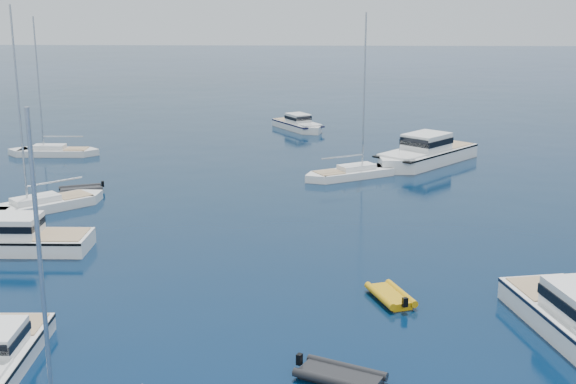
# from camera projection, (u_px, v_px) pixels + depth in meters

# --- Properties ---
(motor_cruiser_centre) EXTENTS (10.31, 3.30, 2.69)m
(motor_cruiser_centre) POSITION_uv_depth(u_px,v_px,m) (11.00, 250.00, 44.83)
(motor_cruiser_centre) COLOR white
(motor_cruiser_centre) RESTS_ON ground
(motor_cruiser_distant) EXTENTS (11.52, 12.34, 3.40)m
(motor_cruiser_distant) POSITION_uv_depth(u_px,v_px,m) (424.00, 163.00, 67.74)
(motor_cruiser_distant) COLOR white
(motor_cruiser_distant) RESTS_ON ground
(motor_cruiser_horizon) EXTENTS (6.69, 8.62, 2.24)m
(motor_cruiser_horizon) POSITION_uv_depth(u_px,v_px,m) (299.00, 130.00, 84.59)
(motor_cruiser_horizon) COLOR silver
(motor_cruiser_horizon) RESTS_ON ground
(sailboat_mid_l) EXTENTS (8.93, 8.64, 14.50)m
(sailboat_mid_l) POSITION_uv_depth(u_px,v_px,m) (42.00, 210.00, 53.14)
(sailboat_mid_l) COLOR white
(sailboat_mid_l) RESTS_ON ground
(sailboat_centre) EXTENTS (9.33, 6.72, 13.73)m
(sailboat_centre) POSITION_uv_depth(u_px,v_px,m) (353.00, 177.00, 62.68)
(sailboat_centre) COLOR white
(sailboat_centre) RESTS_ON ground
(sailboat_far_l) EXTENTS (8.99, 2.47, 13.16)m
(sailboat_far_l) POSITION_uv_depth(u_px,v_px,m) (54.00, 155.00, 71.16)
(sailboat_far_l) COLOR silver
(sailboat_far_l) RESTS_ON ground
(tender_yellow) EXTENTS (2.75, 3.60, 0.95)m
(tender_yellow) POSITION_uv_depth(u_px,v_px,m) (390.00, 300.00, 37.51)
(tender_yellow) COLOR #CB930B
(tender_yellow) RESTS_ON ground
(tender_grey_near) EXTENTS (4.06, 3.32, 0.95)m
(tender_grey_near) POSITION_uv_depth(u_px,v_px,m) (340.00, 381.00, 29.64)
(tender_grey_near) COLOR black
(tender_grey_near) RESTS_ON ground
(tender_grey_far) EXTENTS (3.74, 2.93, 0.95)m
(tender_grey_far) POSITION_uv_depth(u_px,v_px,m) (81.00, 192.00, 57.85)
(tender_grey_far) COLOR black
(tender_grey_far) RESTS_ON ground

